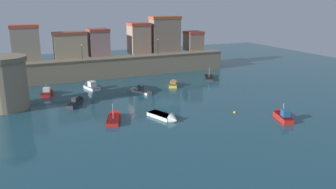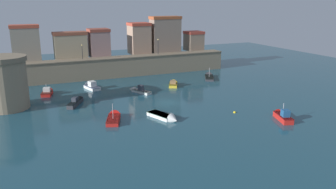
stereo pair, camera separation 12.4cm
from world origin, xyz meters
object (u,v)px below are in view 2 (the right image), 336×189
quay_lamp_0 (82,49)px  moored_boat_2 (282,115)px  moored_boat_0 (173,84)px  moored_boat_7 (138,90)px  moored_boat_3 (166,117)px  moored_boat_4 (114,117)px  moored_boat_1 (48,92)px  mooring_buoy_0 (235,113)px  moored_boat_5 (77,101)px  moored_boat_8 (90,86)px  fortress_tower (5,83)px  quay_lamp_1 (158,44)px  moored_boat_6 (209,76)px

quay_lamp_0 → moored_boat_2: bearing=-60.2°
moored_boat_0 → moored_boat_7: size_ratio=0.85×
moored_boat_3 → moored_boat_4: 7.97m
moored_boat_2 → moored_boat_3: 17.79m
moored_boat_2 → moored_boat_7: 28.28m
moored_boat_1 → moored_boat_4: size_ratio=0.78×
mooring_buoy_0 → moored_boat_5: bearing=146.1°
moored_boat_7 → moored_boat_8: (-8.11, 7.00, 0.10)m
moored_boat_3 → moored_boat_8: (-6.79, 23.87, 0.16)m
fortress_tower → moored_boat_5: 11.96m
moored_boat_3 → moored_boat_4: moored_boat_4 is taller
moored_boat_1 → moored_boat_4: (7.98, -19.54, -0.12)m
moored_boat_2 → moored_boat_4: moored_boat_4 is taller
moored_boat_3 → mooring_buoy_0: bearing=61.4°
quay_lamp_1 → mooring_buoy_0: (-0.57, -34.33, -7.19)m
quay_lamp_1 → moored_boat_6: (8.80, -10.10, -6.88)m
quay_lamp_0 → moored_boat_1: bearing=-131.1°
moored_boat_5 → moored_boat_7: size_ratio=1.16×
moored_boat_2 → mooring_buoy_0: 7.34m
moored_boat_7 → moored_boat_8: size_ratio=0.99×
quay_lamp_0 → moored_boat_7: bearing=-63.9°
moored_boat_1 → quay_lamp_0: bearing=-27.0°
moored_boat_8 → moored_boat_4: bearing=163.4°
moored_boat_0 → moored_boat_8: bearing=101.1°
moored_boat_5 → mooring_buoy_0: size_ratio=14.26×
moored_boat_4 → moored_boat_5: (-3.89, 10.67, 0.12)m
moored_boat_1 → moored_boat_3: size_ratio=0.77×
moored_boat_2 → mooring_buoy_0: moored_boat_2 is taller
moored_boat_0 → moored_boat_2: (6.29, -26.24, 0.16)m
moored_boat_7 → moored_boat_3: bearing=150.1°
quay_lamp_1 → moored_boat_4: size_ratio=0.63×
fortress_tower → moored_boat_3: bearing=-35.1°
quay_lamp_0 → moored_boat_4: 30.43m
moored_boat_0 → mooring_buoy_0: bearing=-149.1°
moored_boat_0 → moored_boat_4: (-17.38, -16.08, -0.06)m
moored_boat_7 → moored_boat_8: bearing=23.8°
fortress_tower → moored_boat_2: bearing=-30.6°
quay_lamp_1 → moored_boat_4: 36.14m
moored_boat_6 → moored_boat_8: 27.69m
moored_boat_0 → moored_boat_3: bearing=179.2°
moored_boat_5 → moored_boat_6: size_ratio=0.97×
quay_lamp_1 → moored_boat_2: 40.62m
quay_lamp_1 → moored_boat_0: quay_lamp_1 is taller
moored_boat_3 → moored_boat_7: bearing=154.8°
quay_lamp_1 → moored_boat_2: size_ratio=0.66×
moored_boat_3 → moored_boat_7: (1.32, 16.88, 0.07)m
quay_lamp_0 → moored_boat_3: quay_lamp_0 is taller
moored_boat_2 → mooring_buoy_0: bearing=59.7°
moored_boat_0 → fortress_tower: bearing=122.9°
quay_lamp_1 → moored_boat_8: size_ratio=0.67×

